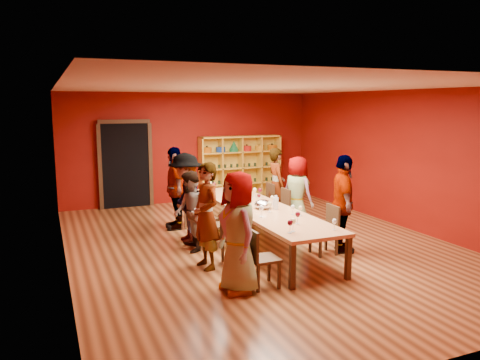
% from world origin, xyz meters
% --- Properties ---
extents(room_shell, '(7.10, 9.10, 3.04)m').
position_xyz_m(room_shell, '(0.00, 0.00, 1.50)').
color(room_shell, brown).
rests_on(room_shell, ground).
extents(tasting_table, '(1.10, 4.50, 0.75)m').
position_xyz_m(tasting_table, '(0.00, 0.00, 0.70)').
color(tasting_table, tan).
rests_on(tasting_table, ground).
extents(doorway, '(1.40, 0.17, 2.30)m').
position_xyz_m(doorway, '(-1.80, 4.43, 1.12)').
color(doorway, black).
rests_on(doorway, ground).
extents(shelving_unit, '(2.40, 0.40, 1.80)m').
position_xyz_m(shelving_unit, '(1.40, 4.32, 0.98)').
color(shelving_unit, gold).
rests_on(shelving_unit, ground).
extents(chair_person_left_0, '(0.42, 0.42, 0.89)m').
position_xyz_m(chair_person_left_0, '(-0.91, -1.91, 0.50)').
color(chair_person_left_0, '#321E10').
rests_on(chair_person_left_0, ground).
extents(person_left_0, '(0.50, 0.88, 1.76)m').
position_xyz_m(person_left_0, '(-1.24, -1.91, 0.88)').
color(person_left_0, silver).
rests_on(person_left_0, ground).
extents(chair_person_left_1, '(0.42, 0.42, 0.89)m').
position_xyz_m(chair_person_left_1, '(-0.91, -0.81, 0.50)').
color(chair_person_left_1, '#321E10').
rests_on(chair_person_left_1, ground).
extents(person_left_1, '(0.56, 0.70, 1.77)m').
position_xyz_m(person_left_1, '(-1.35, -0.81, 0.88)').
color(person_left_1, '#131934').
rests_on(person_left_1, ground).
extents(chair_person_left_2, '(0.42, 0.42, 0.89)m').
position_xyz_m(chair_person_left_2, '(-0.91, 0.17, 0.50)').
color(chair_person_left_2, '#321E10').
rests_on(chair_person_left_2, ground).
extents(person_left_2, '(0.47, 0.76, 1.49)m').
position_xyz_m(person_left_2, '(-1.33, 0.17, 0.75)').
color(person_left_2, '#151F3B').
rests_on(person_left_2, ground).
extents(chair_person_left_3, '(0.42, 0.42, 0.89)m').
position_xyz_m(chair_person_left_3, '(-0.91, 0.79, 0.50)').
color(chair_person_left_3, '#321E10').
rests_on(chair_person_left_3, ground).
extents(person_left_3, '(0.56, 1.17, 1.76)m').
position_xyz_m(person_left_3, '(-1.23, 0.79, 0.88)').
color(person_left_3, '#131436').
rests_on(person_left_3, ground).
extents(chair_person_left_4, '(0.42, 0.42, 0.89)m').
position_xyz_m(chair_person_left_4, '(-0.91, 1.82, 0.50)').
color(chair_person_left_4, '#321E10').
rests_on(chair_person_left_4, ground).
extents(person_left_4, '(0.59, 1.10, 1.79)m').
position_xyz_m(person_left_4, '(-1.17, 1.82, 0.90)').
color(person_left_4, pink).
rests_on(person_left_4, ground).
extents(chair_person_right_1, '(0.42, 0.42, 0.89)m').
position_xyz_m(chair_person_right_1, '(0.91, -0.95, 0.50)').
color(chair_person_right_1, '#321E10').
rests_on(chair_person_right_1, ground).
extents(person_right_1, '(0.85, 1.16, 1.80)m').
position_xyz_m(person_right_1, '(1.23, -0.95, 0.90)').
color(person_right_1, '#131534').
rests_on(person_right_1, ground).
extents(chair_person_right_3, '(0.42, 0.42, 0.89)m').
position_xyz_m(chair_person_right_3, '(0.91, 0.85, 0.50)').
color(chair_person_right_3, '#321E10').
rests_on(chair_person_right_3, ground).
extents(person_right_3, '(0.65, 0.87, 1.58)m').
position_xyz_m(person_right_3, '(1.30, 0.85, 0.79)').
color(person_right_3, tan).
rests_on(person_right_3, ground).
extents(chair_person_right_4, '(0.42, 0.42, 0.89)m').
position_xyz_m(chair_person_right_4, '(0.91, 1.60, 0.50)').
color(chair_person_right_4, '#321E10').
rests_on(chair_person_right_4, ground).
extents(person_right_4, '(0.52, 0.67, 1.70)m').
position_xyz_m(person_right_4, '(1.18, 1.60, 0.85)').
color(person_right_4, white).
rests_on(person_right_4, ground).
extents(wine_glass_0, '(0.09, 0.09, 0.22)m').
position_xyz_m(wine_glass_0, '(-0.30, 1.76, 0.91)').
color(wine_glass_0, silver).
rests_on(wine_glass_0, tasting_table).
extents(wine_glass_1, '(0.09, 0.09, 0.21)m').
position_xyz_m(wine_glass_1, '(-0.36, -1.84, 0.90)').
color(wine_glass_1, silver).
rests_on(wine_glass_1, tasting_table).
extents(wine_glass_2, '(0.07, 0.07, 0.18)m').
position_xyz_m(wine_glass_2, '(-0.29, 1.05, 0.88)').
color(wine_glass_2, silver).
rests_on(wine_glass_2, tasting_table).
extents(wine_glass_3, '(0.08, 0.08, 0.19)m').
position_xyz_m(wine_glass_3, '(-0.29, -0.06, 0.89)').
color(wine_glass_3, silver).
rests_on(wine_glass_3, tasting_table).
extents(wine_glass_4, '(0.08, 0.08, 0.21)m').
position_xyz_m(wine_glass_4, '(0.30, 0.89, 0.90)').
color(wine_glass_4, silver).
rests_on(wine_glass_4, tasting_table).
extents(wine_glass_5, '(0.08, 0.08, 0.20)m').
position_xyz_m(wine_glass_5, '(-0.03, -0.47, 0.90)').
color(wine_glass_5, silver).
rests_on(wine_glass_5, tasting_table).
extents(wine_glass_6, '(0.07, 0.07, 0.18)m').
position_xyz_m(wine_glass_6, '(-0.34, 0.15, 0.88)').
color(wine_glass_6, silver).
rests_on(wine_glass_6, tasting_table).
extents(wine_glass_7, '(0.07, 0.07, 0.18)m').
position_xyz_m(wine_glass_7, '(0.17, 0.40, 0.88)').
color(wine_glass_7, silver).
rests_on(wine_glass_7, tasting_table).
extents(wine_glass_8, '(0.07, 0.07, 0.18)m').
position_xyz_m(wine_glass_8, '(0.32, 0.11, 0.88)').
color(wine_glass_8, silver).
rests_on(wine_glass_8, tasting_table).
extents(wine_glass_9, '(0.07, 0.07, 0.18)m').
position_xyz_m(wine_glass_9, '(0.37, -1.94, 0.88)').
color(wine_glass_9, silver).
rests_on(wine_glass_9, tasting_table).
extents(wine_glass_10, '(0.09, 0.09, 0.22)m').
position_xyz_m(wine_glass_10, '(-0.26, 0.77, 0.91)').
color(wine_glass_10, silver).
rests_on(wine_glass_10, tasting_table).
extents(wine_glass_11, '(0.09, 0.09, 0.21)m').
position_xyz_m(wine_glass_11, '(-0.31, 1.97, 0.90)').
color(wine_glass_11, silver).
rests_on(wine_glass_11, tasting_table).
extents(wine_glass_12, '(0.08, 0.08, 0.21)m').
position_xyz_m(wine_glass_12, '(-0.31, -0.73, 0.90)').
color(wine_glass_12, silver).
rests_on(wine_glass_12, tasting_table).
extents(wine_glass_13, '(0.07, 0.07, 0.18)m').
position_xyz_m(wine_glass_13, '(0.37, -0.90, 0.88)').
color(wine_glass_13, silver).
rests_on(wine_glass_13, tasting_table).
extents(wine_glass_14, '(0.09, 0.09, 0.22)m').
position_xyz_m(wine_glass_14, '(-0.27, -1.78, 0.91)').
color(wine_glass_14, silver).
rests_on(wine_glass_14, tasting_table).
extents(wine_glass_15, '(0.08, 0.08, 0.21)m').
position_xyz_m(wine_glass_15, '(0.38, 0.80, 0.90)').
color(wine_glass_15, silver).
rests_on(wine_glass_15, tasting_table).
extents(wine_glass_16, '(0.07, 0.07, 0.18)m').
position_xyz_m(wine_glass_16, '(0.27, -0.79, 0.88)').
color(wine_glass_16, silver).
rests_on(wine_glass_16, tasting_table).
extents(wine_glass_17, '(0.08, 0.08, 0.20)m').
position_xyz_m(wine_glass_17, '(0.29, -0.11, 0.90)').
color(wine_glass_17, silver).
rests_on(wine_glass_17, tasting_table).
extents(wine_glass_18, '(0.08, 0.08, 0.21)m').
position_xyz_m(wine_glass_18, '(0.03, -1.39, 0.90)').
color(wine_glass_18, silver).
rests_on(wine_glass_18, tasting_table).
extents(wine_glass_19, '(0.07, 0.07, 0.18)m').
position_xyz_m(wine_glass_19, '(0.34, 1.68, 0.88)').
color(wine_glass_19, silver).
rests_on(wine_glass_19, tasting_table).
extents(spittoon_bowl, '(0.34, 0.34, 0.19)m').
position_xyz_m(spittoon_bowl, '(-0.00, -0.15, 0.83)').
color(spittoon_bowl, silver).
rests_on(spittoon_bowl, tasting_table).
extents(carafe_a, '(0.14, 0.14, 0.27)m').
position_xyz_m(carafe_a, '(-0.19, 0.18, 0.87)').
color(carafe_a, silver).
rests_on(carafe_a, tasting_table).
extents(carafe_b, '(0.13, 0.13, 0.26)m').
position_xyz_m(carafe_b, '(0.19, -0.29, 0.87)').
color(carafe_b, silver).
rests_on(carafe_b, tasting_table).
extents(wine_bottle, '(0.09, 0.09, 0.31)m').
position_xyz_m(wine_bottle, '(0.04, 1.81, 0.87)').
color(wine_bottle, '#123318').
rests_on(wine_bottle, tasting_table).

